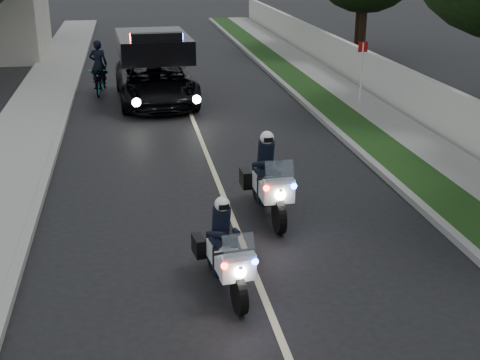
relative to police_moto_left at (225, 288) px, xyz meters
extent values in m
plane|color=black|center=(0.58, -1.20, 0.00)|extent=(120.00, 120.00, 0.00)
cube|color=gray|center=(4.68, 8.80, 0.07)|extent=(0.20, 60.00, 0.15)
cube|color=#193814|center=(5.38, 8.80, 0.08)|extent=(1.20, 60.00, 0.16)
cube|color=gray|center=(6.68, 8.80, 0.08)|extent=(1.40, 60.00, 0.16)
cube|color=beige|center=(7.68, 8.80, 0.75)|extent=(0.22, 60.00, 1.50)
cube|color=gray|center=(-3.52, 8.80, 0.07)|extent=(0.20, 60.00, 0.15)
cube|color=gray|center=(-4.62, 8.80, 0.08)|extent=(2.00, 60.00, 0.16)
cube|color=#BFB78C|center=(0.58, 8.80, 0.00)|extent=(0.12, 50.00, 0.01)
imported|color=black|center=(-0.46, 13.70, 0.00)|extent=(2.91, 5.83, 2.77)
imported|color=black|center=(-2.49, 15.46, 0.00)|extent=(0.77, 1.94, 1.00)
imported|color=black|center=(-2.49, 15.46, 0.00)|extent=(0.70, 0.51, 1.81)
camera|label=1|loc=(-1.39, -9.57, 5.49)|focal=48.91mm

